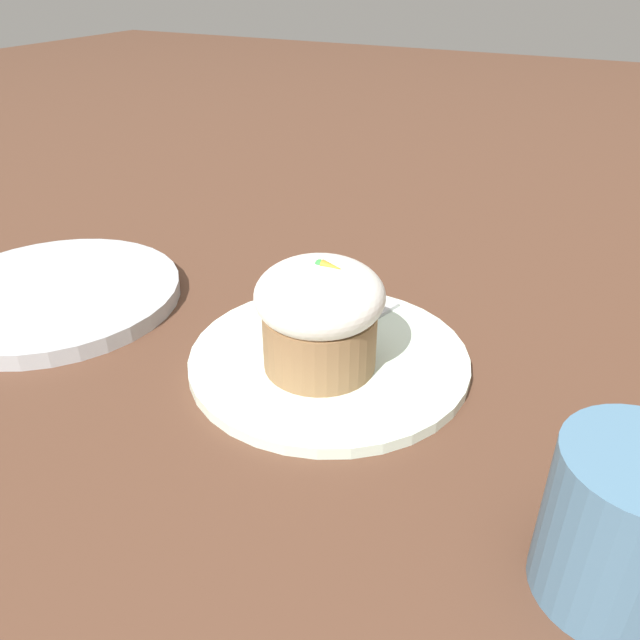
# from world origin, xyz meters

# --- Properties ---
(ground_plane) EXTENTS (4.00, 4.00, 0.00)m
(ground_plane) POSITION_xyz_m (0.00, 0.00, 0.00)
(ground_plane) COLOR #513323
(dessert_plate) EXTENTS (0.24, 0.24, 0.01)m
(dessert_plate) POSITION_xyz_m (0.00, 0.00, 0.01)
(dessert_plate) COLOR silver
(dessert_plate) RESTS_ON ground_plane
(carrot_cake) EXTENTS (0.11, 0.11, 0.10)m
(carrot_cake) POSITION_xyz_m (0.00, -0.02, 0.06)
(carrot_cake) COLOR olive
(carrot_cake) RESTS_ON dessert_plate
(spoon) EXTENTS (0.06, 0.13, 0.01)m
(spoon) POSITION_xyz_m (-0.00, 0.02, 0.01)
(spoon) COLOR #B7B7BC
(spoon) RESTS_ON dessert_plate
(coffee_cup) EXTENTS (0.12, 0.09, 0.10)m
(coffee_cup) POSITION_xyz_m (0.24, -0.13, 0.05)
(coffee_cup) COLOR teal
(coffee_cup) RESTS_ON ground_plane
(side_plate) EXTENTS (0.25, 0.25, 0.02)m
(side_plate) POSITION_xyz_m (-0.30, -0.03, 0.01)
(side_plate) COLOR #B2B7BC
(side_plate) RESTS_ON ground_plane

